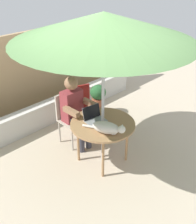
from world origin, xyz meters
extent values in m
plane|color=#BCAD93|center=(0.00, 0.00, 0.00)|extent=(14.00, 14.00, 0.00)
cube|color=tan|center=(0.00, 2.17, 0.83)|extent=(5.20, 0.08, 1.67)
cube|color=beige|center=(0.00, 1.56, 0.23)|extent=(4.68, 0.20, 0.46)
cylinder|color=#9E754C|center=(0.00, 0.00, 0.69)|extent=(0.98, 0.98, 0.03)
cylinder|color=#9E754C|center=(0.27, 0.27, 0.34)|extent=(0.04, 0.04, 0.68)
cylinder|color=#9E754C|center=(-0.27, 0.27, 0.34)|extent=(0.04, 0.04, 0.68)
cylinder|color=#9E754C|center=(-0.27, -0.27, 0.34)|extent=(0.04, 0.04, 0.68)
cylinder|color=#9E754C|center=(0.27, -0.27, 0.34)|extent=(0.04, 0.04, 0.68)
cylinder|color=#B7B7BC|center=(0.00, 0.00, 1.05)|extent=(0.04, 0.04, 2.11)
cone|color=#4C723F|center=(0.00, 0.00, 2.12)|extent=(2.42, 2.42, 0.36)
sphere|color=#B7B7BC|center=(0.00, 0.00, 2.14)|extent=(0.06, 0.06, 0.06)
cube|color=#B2A899|center=(0.00, 0.71, 0.45)|extent=(0.40, 0.40, 0.04)
cube|color=#B2A899|center=(0.00, 0.89, 0.69)|extent=(0.40, 0.04, 0.44)
cylinder|color=#B2A899|center=(0.17, 0.88, 0.22)|extent=(0.03, 0.03, 0.43)
cylinder|color=#B2A899|center=(-0.17, 0.88, 0.22)|extent=(0.03, 0.03, 0.43)
cylinder|color=#B2A899|center=(-0.17, 0.54, 0.22)|extent=(0.03, 0.03, 0.43)
cylinder|color=#B2A899|center=(0.17, 0.54, 0.22)|extent=(0.03, 0.03, 0.43)
cube|color=maroon|center=(0.29, 0.76, 0.45)|extent=(0.52, 0.52, 0.04)
cube|color=maroon|center=(0.35, 0.93, 0.69)|extent=(0.39, 0.18, 0.44)
cylinder|color=maroon|center=(0.51, 0.86, 0.22)|extent=(0.03, 0.03, 0.43)
cylinder|color=maroon|center=(0.19, 0.98, 0.22)|extent=(0.03, 0.03, 0.43)
cylinder|color=maroon|center=(0.07, 0.66, 0.22)|extent=(0.03, 0.03, 0.43)
cylinder|color=maroon|center=(0.39, 0.54, 0.22)|extent=(0.03, 0.03, 0.43)
cube|color=maroon|center=(0.00, 0.71, 0.74)|extent=(0.34, 0.20, 0.54)
sphere|color=#936B4C|center=(0.00, 0.70, 1.14)|extent=(0.22, 0.22, 0.22)
cube|color=#383842|center=(-0.08, 0.56, 0.52)|extent=(0.12, 0.30, 0.12)
cylinder|color=#383842|center=(-0.08, 0.41, 0.23)|extent=(0.10, 0.10, 0.47)
cube|color=#383842|center=(0.08, 0.56, 0.52)|extent=(0.12, 0.30, 0.12)
cylinder|color=#383842|center=(0.08, 0.41, 0.23)|extent=(0.10, 0.10, 0.47)
cube|color=#936B4C|center=(-0.20, 0.49, 0.79)|extent=(0.08, 0.32, 0.08)
cube|color=#936B4C|center=(0.20, 0.49, 0.79)|extent=(0.08, 0.32, 0.08)
cube|color=gray|center=(-0.04, 0.11, 0.71)|extent=(0.33, 0.26, 0.02)
cube|color=black|center=(-0.03, 0.21, 0.82)|extent=(0.31, 0.10, 0.20)
cube|color=gray|center=(-0.03, 0.22, 0.82)|extent=(0.30, 0.10, 0.20)
ellipsoid|color=silver|center=(-0.15, -0.21, 0.79)|extent=(0.34, 0.44, 0.17)
sphere|color=silver|center=(-0.06, -0.42, 0.81)|extent=(0.11, 0.11, 0.11)
ellipsoid|color=white|center=(-0.11, -0.31, 0.75)|extent=(0.16, 0.16, 0.09)
cylinder|color=silver|center=(-0.24, 0.06, 0.73)|extent=(0.11, 0.18, 0.04)
cone|color=silver|center=(-0.09, -0.43, 0.86)|extent=(0.04, 0.04, 0.03)
cone|color=silver|center=(-0.03, -0.40, 0.86)|extent=(0.04, 0.04, 0.03)
cylinder|color=#9E5138|center=(1.00, 1.09, 0.19)|extent=(0.25, 0.25, 0.38)
ellipsoid|color=#26592D|center=(1.00, 1.09, 0.51)|extent=(0.32, 0.32, 0.30)
camera|label=1|loc=(-2.55, -2.43, 2.91)|focal=44.39mm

